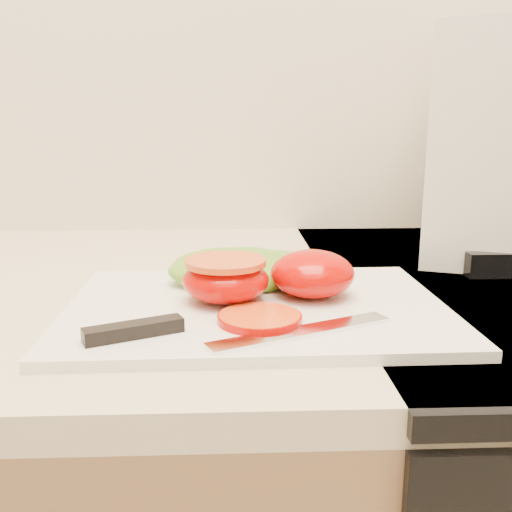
{
  "coord_description": "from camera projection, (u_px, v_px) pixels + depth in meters",
  "views": [
    {
      "loc": [
        0.06,
        1.01,
        1.11
      ],
      "look_at": [
        0.08,
        1.56,
        0.99
      ],
      "focal_mm": 40.0,
      "sensor_mm": 36.0,
      "label": 1
    }
  ],
  "objects": [
    {
      "name": "lettuce_leaf_0",
      "position": [
        239.0,
        269.0,
        0.63
      ],
      "size": [
        0.16,
        0.12,
        0.03
      ],
      "primitive_type": "ellipsoid",
      "rotation": [
        0.0,
        0.0,
        0.11
      ],
      "color": "#5F9A28",
      "rests_on": "cutting_board"
    },
    {
      "name": "knife",
      "position": [
        201.0,
        331.0,
        0.47
      ],
      "size": [
        0.26,
        0.09,
        0.01
      ],
      "rotation": [
        0.0,
        0.0,
        0.43
      ],
      "color": "silver",
      "rests_on": "cutting_board"
    },
    {
      "name": "lettuce_leaf_1",
      "position": [
        279.0,
        269.0,
        0.64
      ],
      "size": [
        0.14,
        0.14,
        0.03
      ],
      "primitive_type": "ellipsoid",
      "rotation": [
        0.0,
        0.0,
        0.73
      ],
      "color": "#5F9A28",
      "rests_on": "cutting_board"
    },
    {
      "name": "tomato_half_cut",
      "position": [
        226.0,
        278.0,
        0.56
      ],
      "size": [
        0.09,
        0.09,
        0.04
      ],
      "color": "#B80700",
      "rests_on": "cutting_board"
    },
    {
      "name": "tomato_half_dome",
      "position": [
        312.0,
        274.0,
        0.58
      ],
      "size": [
        0.09,
        0.09,
        0.05
      ],
      "primitive_type": "ellipsoid",
      "color": "#B80700",
      "rests_on": "cutting_board"
    },
    {
      "name": "appliance",
      "position": [
        507.0,
        147.0,
        0.77
      ],
      "size": [
        0.28,
        0.3,
        0.3
      ],
      "primitive_type": "cube",
      "rotation": [
        0.0,
        0.0,
        -0.36
      ],
      "color": "silver",
      "rests_on": "counter"
    },
    {
      "name": "cutting_board",
      "position": [
        256.0,
        308.0,
        0.56
      ],
      "size": [
        0.37,
        0.27,
        0.01
      ],
      "primitive_type": "cube",
      "rotation": [
        0.0,
        0.0,
        0.02
      ],
      "color": "silver",
      "rests_on": "counter"
    },
    {
      "name": "tomato_slice_0",
      "position": [
        260.0,
        318.0,
        0.51
      ],
      "size": [
        0.07,
        0.07,
        0.01
      ],
      "primitive_type": "cylinder",
      "color": "#DF4A18",
      "rests_on": "cutting_board"
    }
  ]
}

